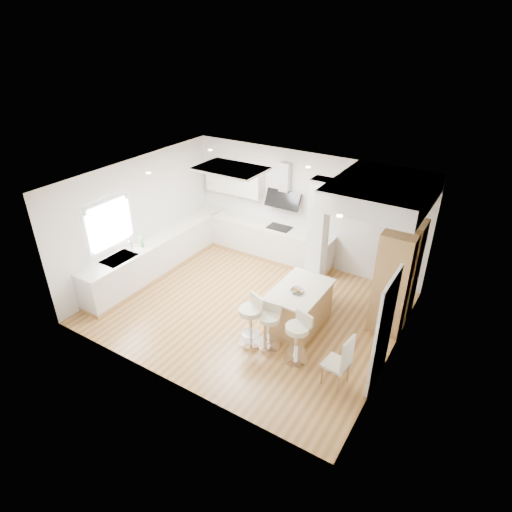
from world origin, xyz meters
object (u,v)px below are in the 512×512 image
Objects in this scene: peninsula at (299,306)px; bar_stool_b at (270,324)px; bar_stool_c at (298,336)px; dining_chair at (342,360)px; bar_stool_a at (251,318)px.

peninsula is 1.54× the size of bar_stool_b.
bar_stool_c is 0.91m from dining_chair.
bar_stool_a is 1.10× the size of bar_stool_b.
bar_stool_c reaches higher than peninsula.
dining_chair is at bearing 8.99° from bar_stool_c.
bar_stool_b is at bearing -99.27° from peninsula.
dining_chair reaches higher than bar_stool_c.
bar_stool_c reaches higher than bar_stool_b.
bar_stool_b is (0.35, 0.08, -0.05)m from bar_stool_a.
dining_chair reaches higher than bar_stool_b.
peninsula is at bearing 146.61° from dining_chair.
bar_stool_a is at bearing -173.79° from bar_stool_b.
peninsula is at bearing 85.65° from bar_stool_a.
bar_stool_b is 0.89× the size of dining_chair.
bar_stool_a reaches higher than bar_stool_c.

